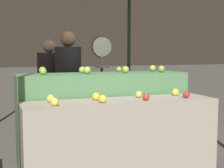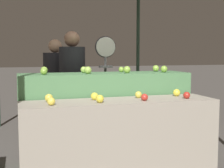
{
  "view_description": "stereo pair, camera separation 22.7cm",
  "coord_description": "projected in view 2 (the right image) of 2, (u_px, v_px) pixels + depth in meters",
  "views": [
    {
      "loc": [
        -1.28,
        -3.1,
        1.38
      ],
      "look_at": [
        -0.0,
        0.3,
        1.03
      ],
      "focal_mm": 50.0,
      "sensor_mm": 36.0,
      "label": 1
    },
    {
      "loc": [
        -1.07,
        -3.17,
        1.38
      ],
      "look_at": [
        -0.0,
        0.3,
        1.03
      ],
      "focal_mm": 50.0,
      "sensor_mm": 36.0,
      "label": 2
    }
  ],
  "objects": [
    {
      "name": "apple_front_7",
      "position": [
        177.0,
        93.0,
        3.7
      ],
      "size": [
        0.09,
        0.09,
        0.09
      ],
      "primitive_type": "sphere",
      "color": "gold",
      "rests_on": "display_counter_front"
    },
    {
      "name": "apple_back_2",
      "position": [
        127.0,
        70.0,
        3.89
      ],
      "size": [
        0.09,
        0.09,
        0.09
      ],
      "primitive_type": "sphere",
      "color": "#84AD3D",
      "rests_on": "display_counter_back"
    },
    {
      "name": "person_vendor_at_scale",
      "position": [
        72.0,
        82.0,
        4.51
      ],
      "size": [
        0.38,
        0.38,
        1.7
      ],
      "rotation": [
        0.0,
        0.0,
        3.13
      ],
      "color": "#2D2D38",
      "rests_on": "ground_plane"
    },
    {
      "name": "apple_front_0",
      "position": [
        51.0,
        101.0,
        3.04
      ],
      "size": [
        0.08,
        0.08,
        0.08
      ],
      "primitive_type": "sphere",
      "color": "yellow",
      "rests_on": "display_counter_front"
    },
    {
      "name": "apple_back_3",
      "position": [
        164.0,
        69.0,
        4.04
      ],
      "size": [
        0.09,
        0.09,
        0.09
      ],
      "primitive_type": "sphere",
      "color": "#7AA338",
      "rests_on": "display_counter_back"
    },
    {
      "name": "produce_scale",
      "position": [
        106.0,
        67.0,
        4.45
      ],
      "size": [
        0.3,
        0.2,
        1.63
      ],
      "color": "#99999E",
      "rests_on": "ground_plane"
    },
    {
      "name": "display_counter_back",
      "position": [
        105.0,
        117.0,
        3.98
      ],
      "size": [
        2.13,
        0.55,
        1.14
      ],
      "primitive_type": "cube",
      "color": "#4C7A4C",
      "rests_on": "ground_plane"
    },
    {
      "name": "person_customer_left",
      "position": [
        56.0,
        83.0,
        4.95
      ],
      "size": [
        0.43,
        0.43,
        1.61
      ],
      "rotation": [
        0.0,
        0.0,
        3.27
      ],
      "color": "#2D2D38",
      "rests_on": "ground_plane"
    },
    {
      "name": "apple_front_2",
      "position": [
        145.0,
        97.0,
        3.34
      ],
      "size": [
        0.08,
        0.08,
        0.08
      ],
      "primitive_type": "sphere",
      "color": "#B72D23",
      "rests_on": "display_counter_front"
    },
    {
      "name": "apple_back_1",
      "position": [
        88.0,
        70.0,
        3.74
      ],
      "size": [
        0.09,
        0.09,
        0.09
      ],
      "primitive_type": "sphere",
      "color": "#8EB247",
      "rests_on": "display_counter_back"
    },
    {
      "name": "apple_front_5",
      "position": [
        95.0,
        96.0,
        3.39
      ],
      "size": [
        0.08,
        0.08,
        0.08
      ],
      "primitive_type": "sphere",
      "color": "gold",
      "rests_on": "display_counter_front"
    },
    {
      "name": "apple_back_7",
      "position": [
        156.0,
        68.0,
        4.24
      ],
      "size": [
        0.09,
        0.09,
        0.09
      ],
      "primitive_type": "sphere",
      "color": "#84AD3D",
      "rests_on": "display_counter_back"
    },
    {
      "name": "apple_front_3",
      "position": [
        187.0,
        95.0,
        3.5
      ],
      "size": [
        0.08,
        0.08,
        0.08
      ],
      "primitive_type": "sphere",
      "color": "#AD281E",
      "rests_on": "display_counter_front"
    },
    {
      "name": "apple_front_4",
      "position": [
        49.0,
        98.0,
        3.26
      ],
      "size": [
        0.09,
        0.09,
        0.09
      ],
      "primitive_type": "sphere",
      "color": "gold",
      "rests_on": "display_counter_front"
    },
    {
      "name": "apple_back_6",
      "position": [
        121.0,
        69.0,
        4.11
      ],
      "size": [
        0.07,
        0.07,
        0.07
      ],
      "primitive_type": "sphere",
      "color": "#7AA338",
      "rests_on": "display_counter_back"
    },
    {
      "name": "apple_back_4",
      "position": [
        44.0,
        70.0,
        3.8
      ],
      "size": [
        0.09,
        0.09,
        0.09
      ],
      "primitive_type": "sphere",
      "color": "#84AD3D",
      "rests_on": "display_counter_back"
    },
    {
      "name": "apple_back_0",
      "position": [
        44.0,
        71.0,
        3.6
      ],
      "size": [
        0.08,
        0.08,
        0.08
      ],
      "primitive_type": "sphere",
      "color": "#7AA338",
      "rests_on": "display_counter_back"
    },
    {
      "name": "apple_front_1",
      "position": [
        100.0,
        99.0,
        3.2
      ],
      "size": [
        0.08,
        0.08,
        0.08
      ],
      "primitive_type": "sphere",
      "color": "gold",
      "rests_on": "display_counter_front"
    },
    {
      "name": "apple_front_6",
      "position": [
        138.0,
        95.0,
        3.55
      ],
      "size": [
        0.08,
        0.08,
        0.08
      ],
      "primitive_type": "sphere",
      "color": "gold",
      "rests_on": "display_counter_front"
    },
    {
      "name": "apple_back_5",
      "position": [
        84.0,
        70.0,
        3.95
      ],
      "size": [
        0.08,
        0.08,
        0.08
      ],
      "primitive_type": "sphere",
      "color": "#8EB247",
      "rests_on": "display_counter_back"
    },
    {
      "name": "display_counter_front",
      "position": [
        120.0,
        140.0,
        3.42
      ],
      "size": [
        2.13,
        0.55,
        0.88
      ],
      "primitive_type": "cube",
      "color": "gray",
      "rests_on": "ground_plane"
    }
  ]
}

